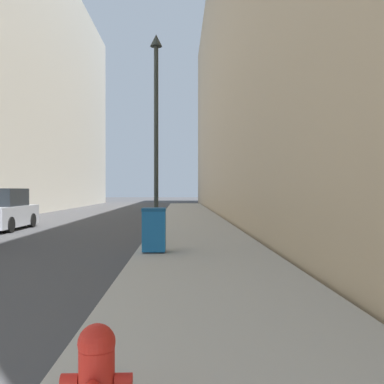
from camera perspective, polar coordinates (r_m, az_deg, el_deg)
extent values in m
cube|color=#ADA89E|center=(20.25, 0.14, -4.36)|extent=(3.48, 60.00, 0.15)
cube|color=tan|center=(30.56, 15.11, 15.96)|extent=(12.00, 60.00, 19.96)
cylinder|color=red|center=(3.26, -12.59, -23.64)|extent=(0.25, 0.25, 0.47)
sphere|color=red|center=(3.16, -12.60, -19.01)|extent=(0.26, 0.26, 0.26)
cylinder|color=red|center=(3.13, -12.60, -17.68)|extent=(0.07, 0.07, 0.06)
cylinder|color=red|center=(3.29, -15.99, -22.99)|extent=(0.12, 0.09, 0.09)
cylinder|color=red|center=(3.22, -9.12, -23.47)|extent=(0.12, 0.09, 0.09)
cube|color=#19609E|center=(10.80, -5.08, -5.19)|extent=(0.57, 0.60, 1.00)
cube|color=navy|center=(10.76, -5.08, -2.34)|extent=(0.59, 0.62, 0.08)
cylinder|color=black|center=(11.12, -6.25, -7.37)|extent=(0.05, 0.16, 0.16)
cylinder|color=black|center=(11.09, -3.74, -7.38)|extent=(0.05, 0.16, 0.16)
cylinder|color=#2D332D|center=(13.35, -4.80, -5.89)|extent=(0.26, 0.26, 0.25)
cylinder|color=#2D332D|center=(13.35, -4.80, 6.48)|extent=(0.14, 0.14, 6.00)
cone|color=#2D332D|center=(14.06, -4.81, 19.50)|extent=(0.37, 0.37, 0.37)
cube|color=#A3A8B2|center=(20.02, -24.06, -2.96)|extent=(1.80, 4.21, 0.86)
cube|color=#1E2328|center=(19.99, -24.07, -0.65)|extent=(1.58, 2.19, 0.76)
cylinder|color=black|center=(20.93, -20.64, -3.56)|extent=(0.24, 0.64, 0.64)
cylinder|color=black|center=(18.56, -23.19, -4.04)|extent=(0.24, 0.64, 0.64)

